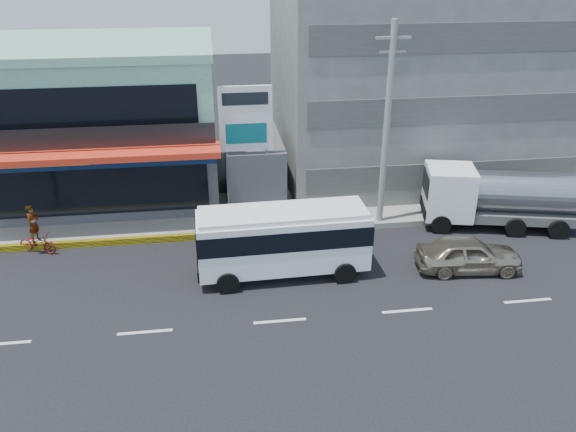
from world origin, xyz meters
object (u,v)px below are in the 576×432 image
Objects in this scene: concrete_building at (417,57)px; utility_pole_near at (387,127)px; minibus at (283,237)px; billboard at (246,126)px; sedan at (469,254)px; satellite_dish at (254,141)px; shop_building at (105,124)px; tanker_truck at (497,196)px; motorcycle_rider at (36,237)px.

utility_pole_near is (-4.00, -7.60, -1.85)m from concrete_building.
utility_pole_near is 1.38× the size of minibus.
concrete_building is 2.32× the size of billboard.
sedan is (2.59, -4.76, -4.38)m from utility_pole_near.
billboard is at bearing 164.52° from utility_pole_near.
billboard is at bearing -105.52° from satellite_dish.
billboard is 6.75m from utility_pole_near.
concrete_building reaches higher than utility_pole_near.
minibus is (0.57, -7.59, -1.78)m from satellite_dish.
concrete_building is at bearing 62.24° from utility_pole_near.
minibus is at bearing -50.89° from shop_building.
billboard is 0.86× the size of tanker_truck.
minibus is (8.57, -10.54, -2.20)m from shop_building.
sedan is at bearing -61.48° from utility_pole_near.
tanker_truck is (5.68, -0.82, -3.53)m from utility_pole_near.
concrete_building is 1.60× the size of utility_pole_near.
tanker_truck is (3.09, 3.94, 0.86)m from sedan.
concrete_building is 22.86m from motorcycle_rider.
satellite_dish is at bearing 94.28° from minibus.
satellite_dish is 0.22× the size of billboard.
utility_pole_near is 7.53m from minibus.
utility_pole_near is 6.97m from sedan.
shop_building is at bearing 71.35° from motorcycle_rider.
minibus is at bearing -17.17° from motorcycle_rider.
tanker_truck is (19.68, -7.37, -2.37)m from shop_building.
motorcycle_rider is at bearing 83.40° from sedan.
tanker_truck is at bearing -0.58° from motorcycle_rider.
satellite_dish is at bearing -158.20° from concrete_building.
shop_building is 1.55× the size of tanker_truck.
satellite_dish is 0.63× the size of motorcycle_rider.
billboard reaches higher than tanker_truck.
shop_building is at bearing 147.68° from billboard.
minibus is (1.07, -5.79, -3.13)m from billboard.
shop_building reaches higher than billboard.
concrete_building is at bearing 21.89° from motorcycle_rider.
billboard is 6.67m from minibus.
concrete_building is at bearing 3.35° from shop_building.
tanker_truck is (11.68, -4.42, -1.95)m from satellite_dish.
concrete_building is 10.13m from tanker_truck.
motorcycle_rider is at bearing -166.39° from billboard.
billboard is 2.91× the size of motorcycle_rider.
tanker_truck is 22.11m from motorcycle_rider.
billboard is at bearing 167.85° from tanker_truck.
utility_pole_near is 16.99m from motorcycle_rider.
minibus is at bearing -143.69° from utility_pole_near.
concrete_building is at bearing 28.92° from billboard.
shop_building is 15.50m from utility_pole_near.
concrete_building reaches higher than minibus.
shop_building reaches higher than tanker_truck.
shop_building is 8.20m from motorcycle_rider.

